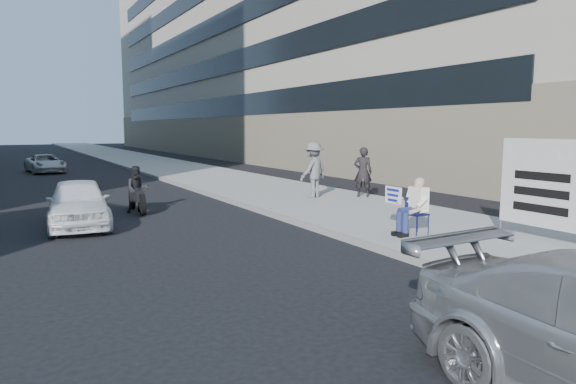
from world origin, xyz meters
TOP-DOWN VIEW (x-y plane):
  - ground at (0.00, 0.00)m, footprint 160.00×160.00m
  - near_sidewalk at (4.00, 20.00)m, footprint 5.00×120.00m
  - near_building at (17.00, 32.00)m, footprint 14.00×70.00m
  - seated_protester at (2.83, -0.03)m, footprint 0.83×1.11m
  - jogger at (4.15, 6.42)m, footprint 1.43×1.11m
  - pedestrian_woman at (5.80, 5.75)m, footprint 0.77×0.72m
  - protest_banner at (4.78, -2.36)m, footprint 0.08×3.06m
  - white_sedan_near at (-3.63, 5.52)m, footprint 1.86×3.84m
  - white_sedan_far at (-3.20, 23.94)m, footprint 2.20×3.99m
  - motorcycle at (-1.76, 7.10)m, footprint 0.72×2.05m

SIDE VIEW (x-z plane):
  - ground at x=0.00m, z-range 0.00..0.00m
  - near_sidewalk at x=4.00m, z-range 0.00..0.15m
  - white_sedan_far at x=-3.20m, z-range 0.00..1.06m
  - white_sedan_near at x=-3.63m, z-range 0.00..1.27m
  - motorcycle at x=-1.76m, z-range -0.08..1.35m
  - seated_protester at x=2.83m, z-range 0.22..1.53m
  - pedestrian_woman at x=5.80m, z-range 0.15..1.91m
  - jogger at x=4.15m, z-range 0.15..2.09m
  - protest_banner at x=4.78m, z-range 0.30..2.50m
  - near_building at x=17.00m, z-range 0.00..20.00m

